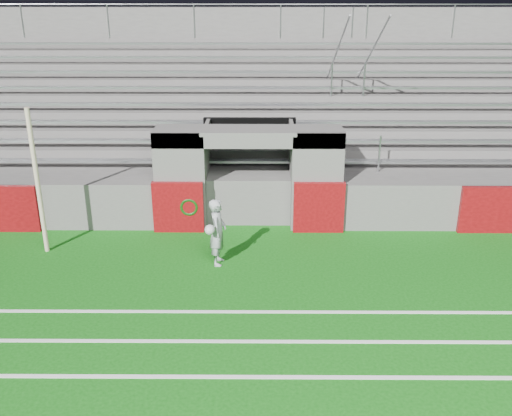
{
  "coord_description": "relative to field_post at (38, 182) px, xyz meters",
  "views": [
    {
      "loc": [
        0.28,
        -10.65,
        5.92
      ],
      "look_at": [
        0.2,
        1.8,
        1.1
      ],
      "focal_mm": 40.0,
      "sensor_mm": 36.0,
      "label": 1
    }
  ],
  "objects": [
    {
      "name": "hose_coil",
      "position": [
        3.32,
        1.17,
        -1.01
      ],
      "size": [
        0.53,
        0.15,
        0.56
      ],
      "color": "#0C3E14",
      "rests_on": "ground"
    },
    {
      "name": "stadium_structure",
      "position": [
        4.84,
        6.21,
        -0.24
      ],
      "size": [
        26.0,
        8.48,
        5.42
      ],
      "color": "#565351",
      "rests_on": "ground"
    },
    {
      "name": "field_post",
      "position": [
        0.0,
        0.0,
        0.0
      ],
      "size": [
        0.11,
        0.11,
        3.47
      ],
      "primitive_type": "cylinder",
      "color": "beige",
      "rests_on": "ground"
    },
    {
      "name": "goalkeeper_with_ball",
      "position": [
        4.17,
        -0.65,
        -0.95
      ],
      "size": [
        0.47,
        0.73,
        1.56
      ],
      "color": "#9FA3A8",
      "rests_on": "ground"
    },
    {
      "name": "ground",
      "position": [
        4.84,
        -1.76,
        -1.74
      ],
      "size": [
        90.0,
        90.0,
        0.0
      ],
      "primitive_type": "plane",
      "color": "#0E520D",
      "rests_on": "ground"
    }
  ]
}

